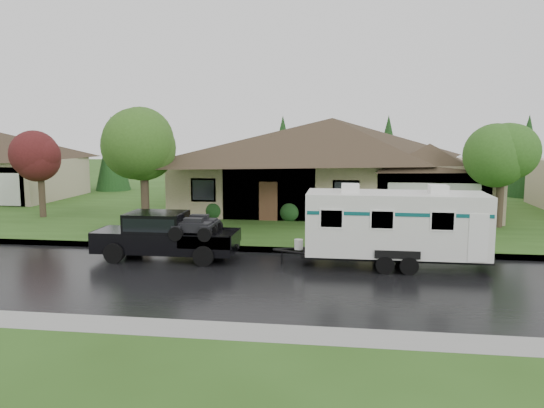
{
  "coord_description": "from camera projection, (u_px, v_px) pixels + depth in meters",
  "views": [
    {
      "loc": [
        2.87,
        -19.01,
        4.96
      ],
      "look_at": [
        -0.06,
        2.0,
        2.03
      ],
      "focal_mm": 35.0,
      "sensor_mm": 36.0,
      "label": 1
    }
  ],
  "objects": [
    {
      "name": "tree_right_green",
      "position": [
        502.0,
        153.0,
        26.24
      ],
      "size": [
        3.23,
        3.23,
        5.35
      ],
      "color": "#382B1E",
      "rests_on": "lawn"
    },
    {
      "name": "pickup_truck",
      "position": [
        163.0,
        234.0,
        20.57
      ],
      "size": [
        5.49,
        2.09,
        1.83
      ],
      "color": "black",
      "rests_on": "ground"
    },
    {
      "name": "road",
      "position": [
        257.0,
        280.0,
        17.76
      ],
      "size": [
        140.0,
        8.0,
        0.01
      ],
      "primitive_type": "cube",
      "color": "black",
      "rests_on": "ground"
    },
    {
      "name": "tree_red",
      "position": [
        40.0,
        159.0,
        29.45
      ],
      "size": [
        2.83,
        2.83,
        4.69
      ],
      "color": "#382B1E",
      "rests_on": "lawn"
    },
    {
      "name": "house_main",
      "position": [
        337.0,
        153.0,
        32.49
      ],
      "size": [
        19.44,
        10.8,
        6.9
      ],
      "color": "gray",
      "rests_on": "lawn"
    },
    {
      "name": "travel_trailer",
      "position": [
        395.0,
        224.0,
        19.28
      ],
      "size": [
        6.78,
        2.38,
        3.04
      ],
      "color": "silver",
      "rests_on": "ground"
    },
    {
      "name": "tree_left_green",
      "position": [
        143.0,
        147.0,
        25.68
      ],
      "size": [
        3.51,
        3.51,
        5.82
      ],
      "color": "#382B1E",
      "rests_on": "lawn"
    },
    {
      "name": "shrub_row",
      "position": [
        329.0,
        212.0,
        28.49
      ],
      "size": [
        13.6,
        1.0,
        1.0
      ],
      "color": "#143814",
      "rests_on": "lawn"
    },
    {
      "name": "curb",
      "position": [
        274.0,
        250.0,
        21.92
      ],
      "size": [
        140.0,
        0.5,
        0.15
      ],
      "primitive_type": "cube",
      "color": "gray",
      "rests_on": "ground"
    },
    {
      "name": "ground",
      "position": [
        266.0,
        265.0,
        19.72
      ],
      "size": [
        140.0,
        140.0,
        0.0
      ],
      "primitive_type": "plane",
      "color": "#2C4F18",
      "rests_on": "ground"
    },
    {
      "name": "lawn",
      "position": [
        300.0,
        207.0,
        34.43
      ],
      "size": [
        140.0,
        26.0,
        0.15
      ],
      "primitive_type": "cube",
      "color": "#2C4F18",
      "rests_on": "ground"
    }
  ]
}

